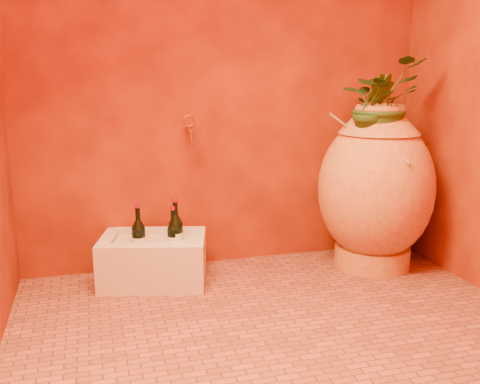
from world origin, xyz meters
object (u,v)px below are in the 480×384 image
object	(u,v)px
wine_bottle_a	(139,239)
wine_bottle_c	(176,235)
wall_tap	(189,128)
wine_bottle_b	(174,238)
stone_basin	(154,260)
amphora	(376,188)

from	to	relation	value
wine_bottle_a	wine_bottle_c	bearing A→B (deg)	0.51
wine_bottle_a	wall_tap	world-z (taller)	wall_tap
wine_bottle_b	wall_tap	distance (m)	0.65
stone_basin	wine_bottle_c	world-z (taller)	wine_bottle_c
wine_bottle_a	wall_tap	size ratio (longest dim) A/B	1.94
stone_basin	wine_bottle_a	distance (m)	0.16
amphora	wall_tap	size ratio (longest dim) A/B	5.97
stone_basin	wine_bottle_a	xyz separation A→B (m)	(-0.08, -0.01, 0.14)
wine_bottle_a	amphora	bearing A→B (deg)	-3.79
wine_bottle_b	wine_bottle_c	bearing A→B (deg)	24.90
amphora	stone_basin	size ratio (longest dim) A/B	1.50
amphora	wine_bottle_a	bearing A→B (deg)	176.21
amphora	wine_bottle_c	xyz separation A→B (m)	(-1.22, 0.10, -0.22)
wine_bottle_a	wall_tap	bearing A→B (deg)	27.10
wine_bottle_c	wall_tap	distance (m)	0.63
wine_bottle_a	wine_bottle_c	distance (m)	0.21
wine_bottle_b	wall_tap	bearing A→B (deg)	52.08
amphora	wall_tap	xyz separation A→B (m)	(-1.09, 0.26, 0.37)
wine_bottle_a	wine_bottle_b	world-z (taller)	wine_bottle_a
amphora	wine_bottle_a	distance (m)	1.45
wine_bottle_b	wine_bottle_c	xyz separation A→B (m)	(0.02, 0.01, 0.02)
amphora	wine_bottle_b	distance (m)	1.26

